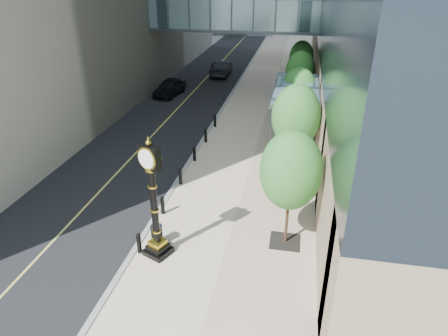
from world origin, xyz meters
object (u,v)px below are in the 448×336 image
Objects in this scene: street_clock at (154,208)px; trash_bin at (157,235)px; pedestrian at (301,144)px; car_near at (170,87)px; car_far at (221,68)px.

trash_bin is (-0.27, 0.66, -1.90)m from street_clock.
pedestrian is at bearing 87.06° from street_clock.
street_clock reaches higher than trash_bin.
street_clock is 2.03m from trash_bin.
car_far reaches higher than car_near.
street_clock is 32.94m from car_far.
street_clock reaches higher than car_near.
car_near is 9.53m from car_far.
pedestrian is at bearing 114.36° from car_far.
street_clock is at bearing -67.72° from trash_bin.
car_near is at bearing 130.51° from street_clock.
car_far is (-3.37, 32.05, 0.36)m from trash_bin.
street_clock is at bearing 96.09° from car_far.
street_clock is at bearing -65.58° from car_near.
street_clock is 3.40× the size of pedestrian.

